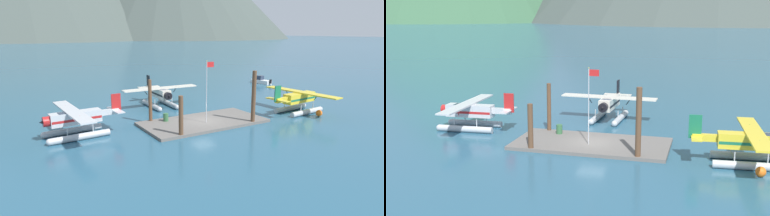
% 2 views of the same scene
% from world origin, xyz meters
% --- Properties ---
extents(ground_plane, '(1200.00, 1200.00, 0.00)m').
position_xyz_m(ground_plane, '(0.00, 0.00, 0.00)').
color(ground_plane, '#285670').
extents(dock_platform, '(13.79, 6.86, 0.30)m').
position_xyz_m(dock_platform, '(0.00, 0.00, 0.15)').
color(dock_platform, '#66605B').
rests_on(dock_platform, ground).
extents(piling_near_left, '(0.45, 0.45, 4.14)m').
position_xyz_m(piling_near_left, '(-4.58, -3.09, 2.07)').
color(piling_near_left, brown).
rests_on(piling_near_left, ground).
extents(piling_near_right, '(0.47, 0.47, 5.95)m').
position_xyz_m(piling_near_right, '(4.61, -3.01, 2.98)').
color(piling_near_right, brown).
rests_on(piling_near_right, ground).
extents(piling_far_left, '(0.39, 0.39, 4.93)m').
position_xyz_m(piling_far_left, '(-5.05, 3.10, 2.47)').
color(piling_far_left, brown).
rests_on(piling_far_left, ground).
extents(flagpole, '(0.95, 0.10, 6.79)m').
position_xyz_m(flagpole, '(0.03, -0.71, 4.47)').
color(flagpole, silver).
rests_on(flagpole, dock_platform).
extents(fuel_drum, '(0.62, 0.62, 0.88)m').
position_xyz_m(fuel_drum, '(-3.67, 2.06, 0.74)').
color(fuel_drum, '#33663D').
rests_on(fuel_drum, dock_platform).
extents(mooring_buoy, '(0.77, 0.77, 0.77)m').
position_xyz_m(mooring_buoy, '(13.82, -4.58, 0.39)').
color(mooring_buoy, orange).
rests_on(mooring_buoy, ground).
extents(seaplane_silver_port_fwd, '(7.97, 10.47, 3.84)m').
position_xyz_m(seaplane_silver_port_fwd, '(-13.25, 2.39, 1.58)').
color(seaplane_silver_port_fwd, '#B7BABF').
rests_on(seaplane_silver_port_fwd, ground).
extents(seaplane_yellow_stbd_aft, '(7.97, 10.48, 3.84)m').
position_xyz_m(seaplane_yellow_stbd_aft, '(13.16, -1.97, 1.58)').
color(seaplane_yellow_stbd_aft, '#B7BABF').
rests_on(seaplane_yellow_stbd_aft, ground).
extents(seaplane_cream_bow_centre, '(10.44, 7.98, 3.84)m').
position_xyz_m(seaplane_cream_bow_centre, '(-0.53, 10.14, 1.58)').
color(seaplane_cream_bow_centre, '#B7BABF').
rests_on(seaplane_cream_bow_centre, ground).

